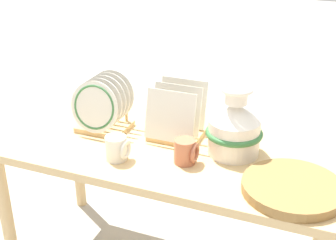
# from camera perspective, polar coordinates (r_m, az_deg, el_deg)

# --- Properties ---
(display_table) EXTENTS (1.39, 0.68, 0.65)m
(display_table) POSITION_cam_1_polar(r_m,az_deg,el_deg) (1.96, 0.00, -5.03)
(display_table) COLOR tan
(display_table) RESTS_ON ground_plane
(ceramic_vase) EXTENTS (0.22, 0.22, 0.28)m
(ceramic_vase) POSITION_cam_1_polar(r_m,az_deg,el_deg) (1.82, 8.10, -0.83)
(ceramic_vase) COLOR white
(ceramic_vase) RESTS_ON display_table
(dish_rack_round_plates) EXTENTS (0.22, 0.21, 0.24)m
(dish_rack_round_plates) POSITION_cam_1_polar(r_m,az_deg,el_deg) (2.02, -7.99, 1.35)
(dish_rack_round_plates) COLOR tan
(dish_rack_round_plates) RESTS_ON display_table
(dish_rack_square_plates) EXTENTS (0.21, 0.20, 0.23)m
(dish_rack_square_plates) POSITION_cam_1_polar(r_m,az_deg,el_deg) (1.95, 1.06, -0.14)
(dish_rack_square_plates) COLOR tan
(dish_rack_square_plates) RESTS_ON display_table
(wicker_charger_stack) EXTENTS (0.35, 0.35, 0.04)m
(wicker_charger_stack) POSITION_cam_1_polar(r_m,az_deg,el_deg) (1.67, 14.94, -8.02)
(wicker_charger_stack) COLOR olive
(wicker_charger_stack) RESTS_ON display_table
(mug_cream_glaze) EXTENTS (0.09, 0.08, 0.10)m
(mug_cream_glaze) POSITION_cam_1_polar(r_m,az_deg,el_deg) (1.80, -6.21, -3.45)
(mug_cream_glaze) COLOR silver
(mug_cream_glaze) RESTS_ON display_table
(mug_terracotta_glaze) EXTENTS (0.09, 0.08, 0.10)m
(mug_terracotta_glaze) POSITION_cam_1_polar(r_m,az_deg,el_deg) (1.77, 2.20, -3.85)
(mug_terracotta_glaze) COLOR #B76647
(mug_terracotta_glaze) RESTS_ON display_table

